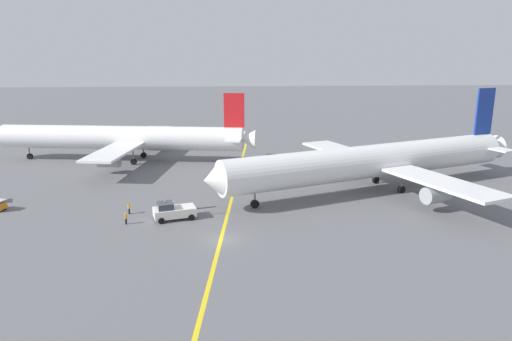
% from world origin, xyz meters
% --- Properties ---
extents(ground_plane, '(600.00, 600.00, 0.00)m').
position_xyz_m(ground_plane, '(0.00, 0.00, 0.00)').
color(ground_plane, slate).
extents(taxiway_stripe, '(12.19, 119.48, 0.01)m').
position_xyz_m(taxiway_stripe, '(0.75, 10.00, 0.00)').
color(taxiway_stripe, yellow).
rests_on(taxiway_stripe, ground).
extents(airliner_at_gate_left, '(59.57, 42.53, 15.22)m').
position_xyz_m(airliner_at_gate_left, '(-21.89, 47.08, 5.20)').
color(airliner_at_gate_left, white).
rests_on(airliner_at_gate_left, ground).
extents(airliner_being_pushed, '(59.01, 45.26, 16.99)m').
position_xyz_m(airliner_being_pushed, '(26.31, 20.51, 5.21)').
color(airliner_being_pushed, white).
rests_on(airliner_being_pushed, ground).
extents(pushback_tug, '(9.23, 4.54, 2.89)m').
position_xyz_m(pushback_tug, '(-7.11, 8.22, 1.23)').
color(pushback_tug, white).
rests_on(pushback_tug, ground).
extents(ground_crew_marshaller_foreground, '(0.36, 0.49, 1.72)m').
position_xyz_m(ground_crew_marshaller_foreground, '(-13.52, 6.51, 0.90)').
color(ground_crew_marshaller_foreground, black).
rests_on(ground_crew_marshaller_foreground, ground).
extents(ground_crew_wing_walker_right, '(0.36, 0.46, 1.66)m').
position_xyz_m(ground_crew_wing_walker_right, '(-13.93, 10.86, 0.86)').
color(ground_crew_wing_walker_right, black).
rests_on(ground_crew_wing_walker_right, ground).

